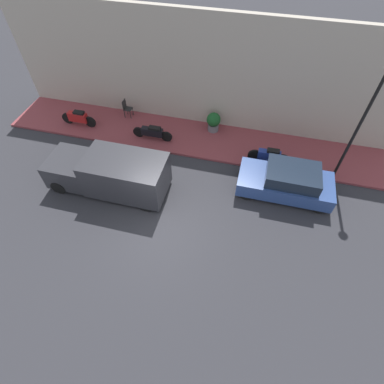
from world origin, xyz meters
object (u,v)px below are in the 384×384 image
object	(u,v)px
motorcycle_red	(78,118)
cafe_chair	(126,107)
parked_car	(287,182)
motorcycle_blue	(269,156)
motorcycle_black	(153,132)
delivery_van	(109,173)
streetlamp	(368,108)
potted_plant	(214,121)

from	to	relation	value
motorcycle_red	cafe_chair	xyz separation A→B (m)	(1.35, -2.13, 0.08)
parked_car	motorcycle_blue	bearing A→B (deg)	29.44
motorcycle_red	motorcycle_blue	size ratio (longest dim) A/B	0.99
motorcycle_blue	motorcycle_black	bearing A→B (deg)	86.12
delivery_van	motorcycle_red	world-z (taller)	delivery_van
motorcycle_blue	streetlamp	world-z (taller)	streetlamp
delivery_van	motorcycle_blue	xyz separation A→B (m)	(3.03, -6.41, -0.33)
streetlamp	motorcycle_black	bearing A→B (deg)	87.80
parked_car	motorcycle_red	xyz separation A→B (m)	(2.00, 10.65, -0.09)
parked_car	potted_plant	distance (m)	5.01
parked_car	cafe_chair	bearing A→B (deg)	68.53
parked_car	motorcycle_red	size ratio (longest dim) A/B	2.07
cafe_chair	streetlamp	bearing A→B (deg)	-99.66
motorcycle_blue	streetlamp	xyz separation A→B (m)	(0.05, -2.99, 2.99)
delivery_van	potted_plant	world-z (taller)	delivery_van
potted_plant	cafe_chair	size ratio (longest dim) A/B	1.06
motorcycle_red	potted_plant	bearing A→B (deg)	-79.43
motorcycle_red	cafe_chair	world-z (taller)	cafe_chair
delivery_van	potted_plant	bearing A→B (deg)	-35.69
motorcycle_black	potted_plant	size ratio (longest dim) A/B	2.01
motorcycle_blue	parked_car	bearing A→B (deg)	-150.56
parked_car	delivery_van	xyz separation A→B (m)	(-1.55, 7.25, 0.24)
delivery_van	motorcycle_blue	world-z (taller)	delivery_van
motorcycle_blue	cafe_chair	world-z (taller)	cafe_chair
motorcycle_red	motorcycle_blue	xyz separation A→B (m)	(-0.52, -9.82, 0.01)
delivery_van	motorcycle_red	size ratio (longest dim) A/B	2.70
motorcycle_red	potted_plant	distance (m)	6.99
motorcycle_red	streetlamp	world-z (taller)	streetlamp
streetlamp	potted_plant	bearing A→B (deg)	73.58
delivery_van	motorcycle_black	size ratio (longest dim) A/B	2.51
motorcycle_blue	delivery_van	bearing A→B (deg)	115.27
streetlamp	potted_plant	world-z (taller)	streetlamp
delivery_van	cafe_chair	xyz separation A→B (m)	(4.90, 1.27, -0.25)
motorcycle_black	potted_plant	bearing A→B (deg)	-63.07
motorcycle_red	potted_plant	world-z (taller)	potted_plant
motorcycle_red	motorcycle_black	size ratio (longest dim) A/B	0.93
parked_car	motorcycle_red	bearing A→B (deg)	79.36
parked_car	potted_plant	bearing A→B (deg)	49.03
motorcycle_black	streetlamp	distance (m)	9.24
motorcycle_blue	motorcycle_black	size ratio (longest dim) A/B	0.94
motorcycle_black	streetlamp	world-z (taller)	streetlamp
motorcycle_red	cafe_chair	size ratio (longest dim) A/B	1.98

